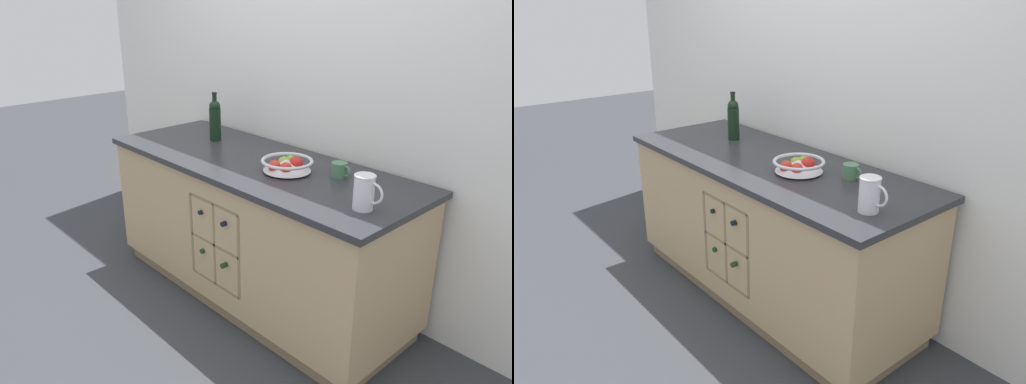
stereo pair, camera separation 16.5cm
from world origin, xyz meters
TOP-DOWN VIEW (x-y plane):
  - ground_plane at (0.00, 0.00)m, footprint 14.00×14.00m
  - back_wall at (0.00, 0.42)m, footprint 4.40×0.06m
  - kitchen_island at (0.00, -0.00)m, footprint 2.01×0.76m
  - fruit_bowl at (0.26, -0.01)m, footprint 0.28×0.28m
  - white_pitcher at (0.83, -0.12)m, footprint 0.15×0.10m
  - ceramic_mug at (0.49, 0.14)m, footprint 0.12×0.08m
  - standing_wine_bottle at (-0.50, 0.10)m, footprint 0.08×0.08m

SIDE VIEW (x-z plane):
  - ground_plane at x=0.00m, z-range 0.00..0.00m
  - kitchen_island at x=0.00m, z-range 0.01..0.89m
  - ceramic_mug at x=0.49m, z-range 0.88..0.96m
  - fruit_bowl at x=0.26m, z-range 0.88..0.97m
  - white_pitcher at x=0.83m, z-range 0.89..1.05m
  - standing_wine_bottle at x=-0.50m, z-range 0.87..1.18m
  - back_wall at x=0.00m, z-range 0.00..2.55m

